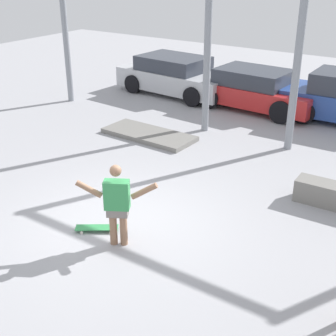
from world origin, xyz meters
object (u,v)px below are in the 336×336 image
Objects in this scene: skateboard at (97,228)px; parked_car_red at (256,90)px; parked_car_silver at (176,76)px; skateboarder at (117,202)px; manual_pad at (149,135)px.

skateboard is 8.64m from parked_car_red.
parked_car_silver reaches higher than parked_car_red.
skateboarder is 0.36× the size of parked_car_red.
skateboarder is 9.84m from parked_car_silver.
parked_car_red is at bearing 71.37° from manual_pad.
parked_car_red is at bearing 3.21° from parked_car_silver.
parked_car_silver is at bearing -177.75° from parked_car_red.
parked_car_silver is at bearing 87.62° from skateboarder.
skateboarder is 0.99m from skateboard.
manual_pad reaches higher than skateboard.
skateboarder reaches higher than parked_car_red.
parked_car_red is at bearing 60.29° from skateboard.
skateboarder is at bearing -77.83° from parked_car_red.
manual_pad is at bearing -62.23° from parked_car_silver.
parked_car_red is at bearing 69.19° from skateboarder.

